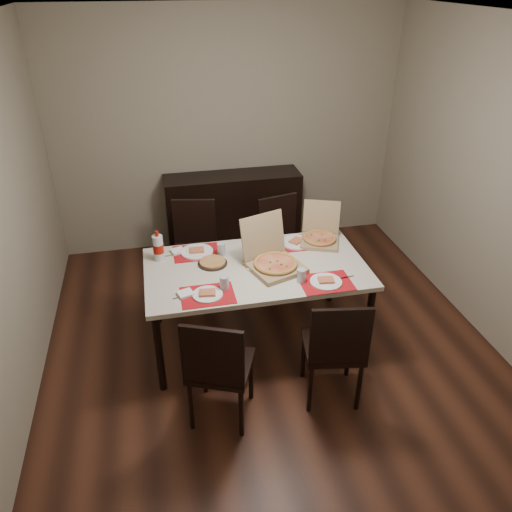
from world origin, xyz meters
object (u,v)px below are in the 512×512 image
Objects in this scene: sideboard at (233,212)px; dip_bowl at (264,255)px; dining_table at (256,273)px; chair_far_left at (194,244)px; chair_near_left at (218,367)px; soda_bottle at (158,248)px; pizza_box_center at (273,261)px; chair_far_right at (282,239)px; chair_near_right at (335,347)px.

sideboard reaches higher than dip_bowl.
chair_far_left reaches higher than dining_table.
chair_near_left reaches higher than dining_table.
chair_near_left is at bearing -74.31° from soda_bottle.
pizza_box_center is (0.13, -0.04, 0.13)m from dining_table.
chair_near_left and chair_far_right have the same top height.
dining_table is 1.94× the size of chair_near_left.
chair_far_left and chair_far_right have the same top height.
chair_near_left is (-0.45, -0.85, -0.17)m from dining_table.
sideboard is at bearing 77.80° from chair_near_left.
sideboard is 2.61m from chair_near_left.
dining_table is at bearing -93.46° from sideboard.
sideboard is 0.92m from chair_far_right.
chair_near_left is at bearing -117.94° from chair_far_right.
dining_table is at bearing 62.09° from chair_near_left.
chair_far_left is 0.82m from soda_bottle.
sideboard is at bearing 89.95° from dip_bowl.
chair_near_right is 0.88m from pizza_box_center.
chair_near_right reaches higher than dining_table.
sideboard is at bearing 55.53° from chair_far_left.
chair_far_left reaches higher than dip_bowl.
chair_far_left reaches higher than sideboard.
chair_far_right is at bearing 62.06° from chair_near_left.
soda_bottle reaches higher than sideboard.
chair_far_left is at bearing 89.07° from chair_near_left.
soda_bottle is (-0.90, 0.32, 0.05)m from pizza_box_center.
chair_far_left is (0.03, 1.79, 0.00)m from chair_near_left.
dip_bowl is (-0.00, -1.56, 0.31)m from sideboard.
pizza_box_center is (0.55, -0.98, 0.30)m from chair_far_left.
sideboard is 12.47× the size of dip_bowl.
sideboard is 0.92m from chair_far_left.
sideboard is 2.54m from chair_near_right.
chair_near_right is (0.30, -2.52, 0.06)m from sideboard.
chair_near_left is 1.00× the size of chair_far_right.
chair_near_right is 1.00× the size of chair_far_right.
chair_far_left is at bearing 115.05° from chair_near_right.
dip_bowl is (-0.30, 0.96, 0.25)m from chair_near_right.
soda_bottle reaches higher than chair_near_right.
chair_near_right is 1.65m from soda_bottle.
sideboard is 5.69× the size of soda_bottle.
sideboard is at bearing 91.06° from pizza_box_center.
chair_near_right is at bearing -70.96° from pizza_box_center.
dip_bowl is 0.46× the size of soda_bottle.
chair_far_left is (-0.42, 0.94, -0.17)m from dining_table.
chair_near_left is 3.53× the size of soda_bottle.
dip_bowl is (-0.35, -0.71, 0.25)m from chair_far_right.
soda_bottle is (-0.87, -1.42, 0.41)m from sideboard.
sideboard is 1.78m from pizza_box_center.
pizza_box_center is at bearing -109.58° from chair_far_right.
chair_near_left is 1.15m from dip_bowl.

